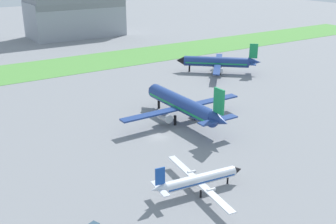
% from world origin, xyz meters
% --- Properties ---
extents(ground_plane, '(600.00, 600.00, 0.00)m').
position_xyz_m(ground_plane, '(0.00, 0.00, 0.00)').
color(ground_plane, gray).
extents(grass_taxiway_strip, '(360.00, 28.00, 0.08)m').
position_xyz_m(grass_taxiway_strip, '(0.00, 75.48, 0.04)').
color(grass_taxiway_strip, '#549342').
rests_on(grass_taxiway_strip, ground_plane).
extents(airplane_midfield_jet, '(34.00, 33.29, 12.04)m').
position_xyz_m(airplane_midfield_jet, '(10.26, 4.78, 4.34)').
color(airplane_midfield_jet, navy).
rests_on(airplane_midfield_jet, ground_plane).
extents(airplane_foreground_turboprop, '(18.12, 21.10, 6.33)m').
position_xyz_m(airplane_foreground_turboprop, '(-6.42, -23.70, 2.32)').
color(airplane_foreground_turboprop, silver).
rests_on(airplane_foreground_turboprop, ground_plane).
extents(airplane_parked_jet_far, '(24.97, 24.24, 10.81)m').
position_xyz_m(airplane_parked_jet_far, '(47.47, 36.05, 3.89)').
color(airplane_parked_jet_far, navy).
rests_on(airplane_parked_jet_far, ground_plane).
extents(hangar_distant, '(47.17, 26.92, 33.90)m').
position_xyz_m(hangar_distant, '(32.81, 134.84, 16.06)').
color(hangar_distant, '#9399A3').
rests_on(hangar_distant, ground_plane).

